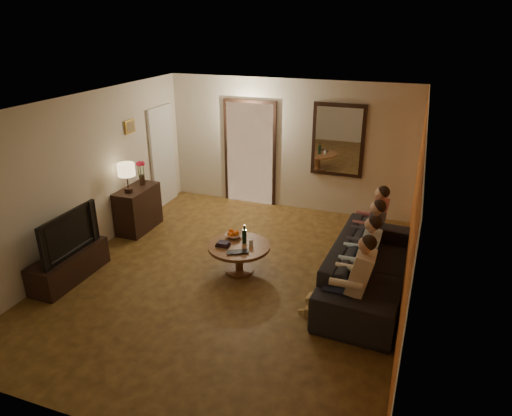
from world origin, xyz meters
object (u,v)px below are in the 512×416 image
(sofa, at_px, (370,268))
(wine_bottle, at_px, (244,234))
(dog, at_px, (325,301))
(person_c, at_px, (367,243))
(table_lamp, at_px, (127,178))
(coffee_table, at_px, (239,258))
(person_b, at_px, (361,263))
(person_d, at_px, (372,227))
(tv, at_px, (64,233))
(dresser, at_px, (138,209))
(tv_stand, at_px, (69,266))
(person_a, at_px, (354,285))
(laptop, at_px, (238,254))
(bowl, at_px, (234,235))

(sofa, xyz_separation_m, wine_bottle, (-1.90, -0.01, 0.23))
(dog, bearing_deg, person_c, 78.24)
(table_lamp, bearing_deg, dog, -19.42)
(table_lamp, bearing_deg, coffee_table, -13.86)
(person_c, bearing_deg, sofa, -71.57)
(person_b, bearing_deg, sofa, 71.57)
(sofa, bearing_deg, person_d, 9.75)
(sofa, distance_m, person_c, 0.39)
(table_lamp, bearing_deg, sofa, -6.12)
(tv, distance_m, person_c, 4.43)
(dresser, distance_m, person_b, 4.29)
(person_c, height_order, wine_bottle, person_c)
(tv_stand, distance_m, person_a, 4.20)
(person_b, relative_size, wine_bottle, 3.87)
(tv, xyz_separation_m, coffee_table, (2.32, 1.07, -0.54))
(sofa, bearing_deg, dog, 156.84)
(person_b, xyz_separation_m, laptop, (-1.75, -0.09, -0.14))
(table_lamp, xyz_separation_m, tv, (0.00, -1.64, -0.31))
(dresser, relative_size, coffee_table, 0.96)
(dresser, distance_m, sofa, 4.32)
(person_d, bearing_deg, sofa, -83.66)
(table_lamp, distance_m, bowl, 2.25)
(sofa, bearing_deg, table_lamp, 87.28)
(person_a, height_order, wine_bottle, person_a)
(dog, xyz_separation_m, bowl, (-1.69, 1.00, 0.20))
(dresser, height_order, dog, dresser)
(table_lamp, distance_m, person_d, 4.22)
(table_lamp, bearing_deg, wine_bottle, -11.27)
(person_c, relative_size, wine_bottle, 3.87)
(dog, bearing_deg, sofa, 67.84)
(person_a, height_order, bowl, person_a)
(person_b, distance_m, person_d, 1.20)
(tv_stand, distance_m, bowl, 2.51)
(tv_stand, height_order, person_b, person_b)
(tv, distance_m, dog, 3.86)
(dresser, bearing_deg, table_lamp, -90.00)
(tv_stand, xyz_separation_m, person_d, (4.17, 2.08, 0.38))
(person_d, distance_m, coffee_table, 2.14)
(tv, distance_m, person_a, 4.18)
(coffee_table, relative_size, bowl, 3.67)
(tv_stand, relative_size, wine_bottle, 4.21)
(person_a, bearing_deg, wine_bottle, 153.81)
(table_lamp, xyz_separation_m, laptop, (2.42, -0.85, -0.62))
(person_b, distance_m, coffee_table, 1.90)
(dog, bearing_deg, wine_bottle, 153.38)
(bowl, bearing_deg, person_c, 5.44)
(coffee_table, bearing_deg, dresser, 161.13)
(dresser, height_order, person_b, person_b)
(person_b, bearing_deg, bowl, 168.69)
(dresser, xyz_separation_m, person_b, (4.17, -0.98, 0.20))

